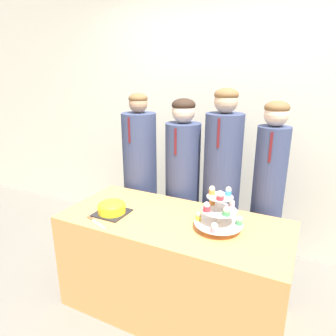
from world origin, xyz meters
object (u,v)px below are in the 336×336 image
(student_1, at_px, (182,191))
(student_3, at_px, (267,203))
(student_0, at_px, (140,183))
(cake_knife, at_px, (93,220))
(cupcake_stand, at_px, (219,211))
(student_2, at_px, (221,193))
(round_cake, at_px, (112,207))

(student_1, bearing_deg, student_3, -0.00)
(student_1, bearing_deg, student_0, 180.00)
(cake_knife, relative_size, student_1, 0.14)
(student_3, bearing_deg, student_0, 180.00)
(student_0, distance_m, student_3, 1.17)
(cupcake_stand, height_order, student_3, student_3)
(student_0, bearing_deg, student_2, 0.00)
(cake_knife, bearing_deg, student_0, 119.77)
(round_cake, xyz_separation_m, student_3, (1.00, 0.69, -0.05))
(round_cake, height_order, student_3, student_3)
(cake_knife, relative_size, student_0, 0.14)
(student_1, relative_size, student_3, 1.00)
(round_cake, xyz_separation_m, student_1, (0.26, 0.69, -0.07))
(round_cake, height_order, student_2, student_2)
(student_2, bearing_deg, cupcake_stand, -74.77)
(cupcake_stand, bearing_deg, student_1, 131.83)
(cupcake_stand, relative_size, student_0, 0.20)
(cake_knife, relative_size, student_3, 0.14)
(student_0, bearing_deg, cake_knife, -81.51)
(cupcake_stand, xyz_separation_m, student_0, (-0.95, 0.57, -0.15))
(student_2, distance_m, student_3, 0.38)
(student_0, bearing_deg, cupcake_stand, -30.97)
(round_cake, height_order, cake_knife, round_cake)
(round_cake, distance_m, cake_knife, 0.17)
(cupcake_stand, relative_size, student_3, 0.20)
(cupcake_stand, xyz_separation_m, student_2, (-0.16, 0.57, -0.11))
(student_0, relative_size, student_3, 1.01)
(cupcake_stand, xyz_separation_m, student_1, (-0.51, 0.57, -0.15))
(cake_knife, relative_size, student_2, 0.13)
(student_0, distance_m, student_1, 0.44)
(cupcake_stand, distance_m, student_1, 0.78)
(cupcake_stand, relative_size, student_2, 0.19)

